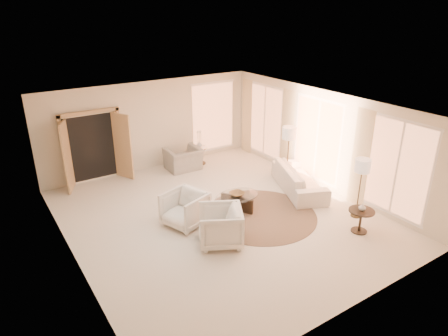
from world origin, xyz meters
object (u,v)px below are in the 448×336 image
sofa (299,179)px  end_table (361,217)px  armchair_right (220,224)px  end_vase (362,207)px  accent_chair (183,156)px  side_table (200,154)px  side_vase (200,144)px  armchair_left (185,207)px  floor_lamp_far (362,168)px  bowl (237,194)px  coffee_table (237,201)px  floor_lamp_near (289,135)px

sofa → end_table: 2.50m
armchair_right → end_table: armchair_right is taller
end_vase → accent_chair: bearing=106.2°
side_table → side_vase: side_vase is taller
armchair_left → sofa: bearing=70.3°
sofa → floor_lamp_far: 2.17m
sofa → bowl: 2.21m
accent_chair → coffee_table: bearing=88.7°
end_table → sofa: bearing=81.3°
armchair_left → side_vase: (2.30, 3.26, 0.21)m
sofa → accent_chair: accent_chair is taller
floor_lamp_near → floor_lamp_far: bearing=-90.0°
coffee_table → end_table: end_table is taller
accent_chair → coffee_table: (-0.18, -3.24, -0.20)m
armchair_left → accent_chair: (1.62, 3.12, 0.01)m
sofa → coffee_table: (-2.20, -0.05, -0.07)m
sofa → side_vase: (-1.34, 3.33, 0.33)m
sofa → end_vase: 2.52m
side_vase → side_table: bearing=180.0°
armchair_right → side_table: bearing=-176.1°
coffee_table → floor_lamp_near: (2.35, 0.74, 1.16)m
coffee_table → end_vase: 3.05m
armchair_right → side_vase: bearing=-176.1°
end_vase → side_vase: side_vase is taller
armchair_right → end_table: 3.30m
floor_lamp_near → bowl: (-2.35, -0.74, -0.95)m
side_vase → bowl: bearing=-104.3°
accent_chair → end_vase: bearing=108.1°
end_table → floor_lamp_near: bearing=80.4°
end_vase → side_vase: bearing=99.4°
floor_lamp_near → end_vase: 3.29m
end_table → end_vase: (0.00, 0.00, 0.26)m
end_vase → end_table: bearing=0.0°
armchair_left → bowl: armchair_left is taller
accent_chair → bowl: (-0.18, -3.24, 0.01)m
accent_chair → side_vase: accent_chair is taller
end_table → floor_lamp_far: size_ratio=0.39×
sofa → side_vase: 3.60m
sofa → side_vase: side_vase is taller
sofa → side_table: size_ratio=4.14×
side_table → armchair_left: bearing=-125.3°
armchair_right → floor_lamp_far: (3.52, -0.86, 0.83)m
sofa → side_table: bearing=45.3°
sofa → coffee_table: bearing=114.8°
armchair_right → end_vase: bearing=93.7°
floor_lamp_far → armchair_right: bearing=166.3°
armchair_right → floor_lamp_near: size_ratio=0.57×
floor_lamp_far → sofa: bearing=94.5°
sofa → armchair_left: size_ratio=2.55×
armchair_right → bowl: (1.17, 1.02, 0.01)m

